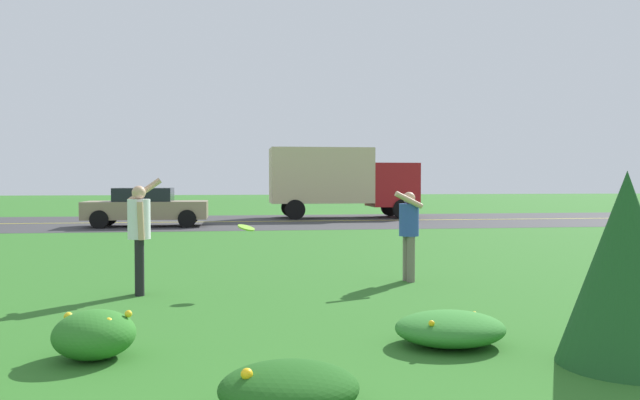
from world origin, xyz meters
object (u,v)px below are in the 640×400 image
object	(u,v)px
person_catcher_blue_shirt	(409,228)
box_truck_red	(340,179)
frisbee_lime	(246,228)
person_thrower_white_shirt	(139,229)
car_tan_center_left	(146,207)

from	to	relation	value
person_catcher_blue_shirt	box_truck_red	size ratio (longest dim) A/B	0.23
person_catcher_blue_shirt	frisbee_lime	bearing A→B (deg)	-167.20
person_thrower_white_shirt	car_tan_center_left	xyz separation A→B (m)	(-1.80, 14.61, -0.26)
person_catcher_blue_shirt	box_truck_red	distance (m)	18.35
frisbee_lime	box_truck_red	size ratio (longest dim) A/B	0.04
person_catcher_blue_shirt	frisbee_lime	distance (m)	2.88
person_thrower_white_shirt	box_truck_red	bearing A→B (deg)	71.45
person_catcher_blue_shirt	car_tan_center_left	distance (m)	15.24
car_tan_center_left	person_thrower_white_shirt	bearing A→B (deg)	-82.99
car_tan_center_left	box_truck_red	distance (m)	9.28
person_thrower_white_shirt	person_catcher_blue_shirt	xyz separation A→B (m)	(4.42, 0.69, -0.08)
car_tan_center_left	box_truck_red	xyz separation A→B (m)	(8.14, 4.31, 1.06)
frisbee_lime	car_tan_center_left	size ratio (longest dim) A/B	0.06
person_catcher_blue_shirt	car_tan_center_left	world-z (taller)	person_catcher_blue_shirt
box_truck_red	car_tan_center_left	bearing A→B (deg)	-152.10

